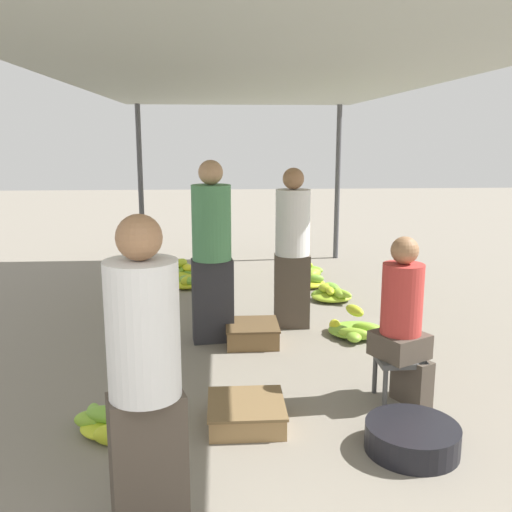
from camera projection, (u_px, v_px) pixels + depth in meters
name	position (u px, v px, depth m)	size (l,w,h in m)	color
canopy_post_back_left	(141.00, 184.00, 8.90)	(0.08, 0.08, 2.44)	#4C4C51
canopy_post_back_right	(338.00, 183.00, 9.10)	(0.08, 0.08, 2.44)	#4C4C51
canopy_tarp	(254.00, 80.00, 5.27)	(3.52, 7.52, 0.04)	#9EA399
vendor_foreground	(145.00, 378.00, 2.67)	(0.43, 0.43, 1.61)	#4C4238
stool	(399.00, 364.00, 4.24)	(0.34, 0.34, 0.35)	#4C4C4C
vendor_seated	(403.00, 319.00, 4.16)	(0.46, 0.46, 1.25)	#4C4238
basin_black	(412.00, 438.00, 3.59)	(0.59, 0.59, 0.18)	black
banana_pile_left_0	(182.00, 271.00, 8.08)	(0.58, 0.55, 0.26)	#AECA2D
banana_pile_left_1	(143.00, 299.00, 6.72)	(0.54, 0.44, 0.18)	#74B337
banana_pile_left_2	(188.00, 282.00, 7.46)	(0.44, 0.50, 0.18)	#C0D12A
banana_pile_left_3	(109.00, 422.00, 3.81)	(0.47, 0.50, 0.20)	#C1D12A
banana_pile_right_0	(304.00, 270.00, 8.16)	(0.62, 0.55, 0.20)	#BACF2B
banana_pile_right_1	(356.00, 329.00, 5.65)	(0.57, 0.59, 0.32)	yellow
banana_pile_right_2	(331.00, 293.00, 6.89)	(0.50, 0.51, 0.20)	#86BA34
banana_pile_right_3	(308.00, 281.00, 7.52)	(0.47, 0.41, 0.23)	#9CC330
crate_near	(246.00, 413.00, 3.92)	(0.53, 0.53, 0.16)	#9E7A4C
crate_mid	(252.00, 333.00, 5.46)	(0.50, 0.50, 0.20)	brown
shopper_walking_mid	(212.00, 250.00, 5.37)	(0.41, 0.41, 1.74)	#2D2D33
shopper_walking_far	(292.00, 246.00, 5.79)	(0.38, 0.37, 1.65)	#4C4238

